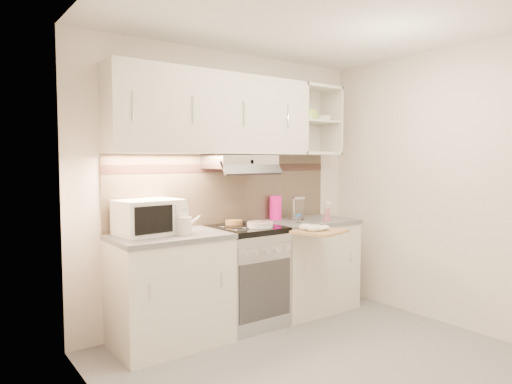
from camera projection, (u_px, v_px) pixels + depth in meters
ground at (333, 368)px, 3.28m from camera, size 3.00×3.00×0.00m
room_shell at (301, 143)px, 3.46m from camera, size 3.04×2.84×2.52m
base_cabinet_left at (170, 291)px, 3.70m from camera, size 0.90×0.60×0.86m
worktop_left at (169, 237)px, 3.67m from camera, size 0.92×0.62×0.04m
base_cabinet_right at (307, 266)px, 4.58m from camera, size 0.90×0.60×0.86m
worktop_right at (308, 222)px, 4.55m from camera, size 0.92×0.62×0.04m
electric_range at (246, 275)px, 4.14m from camera, size 0.60×0.60×0.90m
microwave at (149, 217)px, 3.66m from camera, size 0.52×0.41×0.28m
watering_can at (184, 225)px, 3.65m from camera, size 0.26×0.14×0.22m
plate_stack at (260, 224)px, 4.07m from camera, size 0.23×0.23×0.05m
bread_loaf at (234, 222)px, 4.22m from camera, size 0.16×0.16×0.04m
pink_pitcher at (276, 208)px, 4.55m from camera, size 0.13×0.12×0.24m
glass_jar at (299, 208)px, 4.52m from camera, size 0.12×0.12×0.23m
spice_jar at (298, 219)px, 4.32m from camera, size 0.06×0.06×0.08m
spray_bottle at (327, 213)px, 4.43m from camera, size 0.08×0.08×0.21m
cutting_board at (320, 231)px, 3.99m from camera, size 0.50×0.47×0.02m
dish_towel at (315, 226)px, 3.99m from camera, size 0.29×0.26×0.06m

